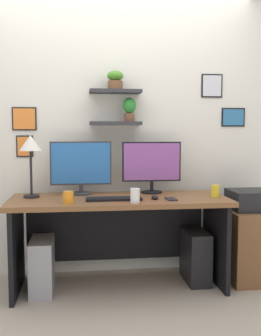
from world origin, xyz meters
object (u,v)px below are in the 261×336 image
Objects in this scene: pen_cup at (215,191)px; desk_lamp at (31,148)px; desk at (119,221)px; monitor_right at (152,165)px; cell_phone at (171,199)px; monitor_left at (81,166)px; coffee_mug at (68,197)px; computer_tower_left at (42,265)px; keyboard at (114,199)px; computer_mouse at (155,197)px; printer at (252,200)px; drawer_cabinet at (251,244)px; computer_tower_right at (195,256)px; water_cup at (135,196)px.

desk_lamp is at bearing 173.91° from pen_cup.
monitor_right is at bearing 27.58° from desk.
cell_phone is (0.40, -0.21, 0.21)m from desk.
monitor_left is 0.45m from desk_lamp.
coffee_mug is 0.65m from computer_tower_left.
desk is 4.12× the size of computer_tower_left.
computer_mouse reaches higher than keyboard.
keyboard is 1.16× the size of printer.
desk_lamp is 0.95m from computer_tower_left.
monitor_right reaches higher than keyboard.
desk_lamp is 2.05m from drawer_cabinet.
cell_phone is 0.78m from printer.
pen_cup is (0.84, 0.05, 0.04)m from keyboard.
keyboard reaches higher than computer_tower_right.
coffee_mug is (-0.68, -0.09, 0.03)m from computer_mouse.
printer is at bearing 15.06° from water_cup.
cell_phone reaches higher than computer_tower_left.
desk is 19.67× the size of coffee_mug.
cell_phone is at bearing -17.82° from computer_mouse.
cell_phone reaches higher than drawer_cabinet.
printer is at bearing 90.00° from drawer_cabinet.
keyboard is 0.85m from pen_cup.
monitor_left is at bearing 152.41° from desk.
coffee_mug is at bearing -147.34° from desk.
computer_tower_left is at bearing -176.91° from computer_tower_right.
desk_lamp is at bearing 178.02° from drawer_cabinet.
computer_mouse is 0.64× the size of cell_phone.
cell_phone reaches higher than desk.
coffee_mug is at bearing -171.31° from drawer_cabinet.
keyboard is at bearing 14.41° from coffee_mug.
computer_tower_right is at bearing 3.09° from computer_tower_left.
water_cup is (-0.30, -0.10, 0.05)m from cell_phone.
computer_tower_right is (0.72, 0.16, -0.54)m from keyboard.
drawer_cabinet is at bearing 8.69° from coffee_mug.
drawer_cabinet is 1.62× the size of printer.
water_cup is 0.25× the size of computer_tower_right.
drawer_cabinet is at bearing 9.33° from computer_mouse.
pen_cup is 0.16× the size of drawer_cabinet.
water_cup is (0.40, -0.47, -0.19)m from monitor_left.
printer is (1.16, -0.02, 0.16)m from desk.
cell_phone is 0.32m from water_cup.
keyboard is at bearing -107.33° from desk.
monitor_right reaches higher than water_cup.
monitor_right is 1.04m from desk_lamp.
monitor_right is 5.73× the size of coffee_mug.
monitor_left is 0.48m from keyboard.
keyboard reaches higher than desk.
pen_cup reaches higher than cell_phone.
monitor_left is 5.78× the size of coffee_mug.
computer_mouse is at bearing 157.79° from cell_phone.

